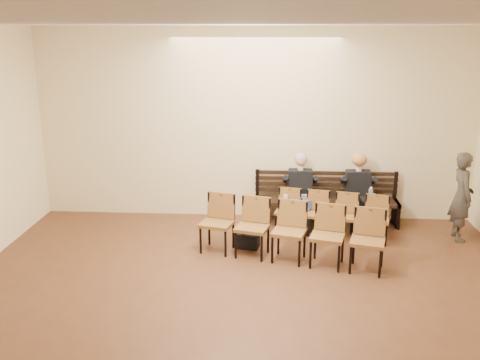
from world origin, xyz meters
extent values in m
cube|color=beige|center=(0.00, 5.00, 1.75)|extent=(8.00, 0.02, 3.50)
cube|color=white|center=(0.00, 0.00, 3.50)|extent=(8.00, 10.00, 0.02)
cube|color=black|center=(1.33, 4.65, 0.23)|extent=(2.60, 0.90, 0.45)
cube|color=silver|center=(0.85, 4.38, 0.56)|extent=(0.32, 0.26, 0.22)
cylinder|color=silver|center=(2.03, 4.24, 0.58)|extent=(0.09, 0.09, 0.25)
cube|color=black|center=(-0.04, 3.45, 0.13)|extent=(0.38, 0.30, 0.25)
imported|color=#38342E|center=(3.50, 4.05, 0.87)|extent=(0.42, 0.64, 1.74)
cube|color=brown|center=(1.34, 3.98, 0.39)|extent=(1.95, 0.81, 0.78)
cube|color=brown|center=(0.61, 3.00, 0.46)|extent=(2.87, 1.21, 0.92)
camera|label=1|loc=(0.33, -4.64, 3.48)|focal=40.00mm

